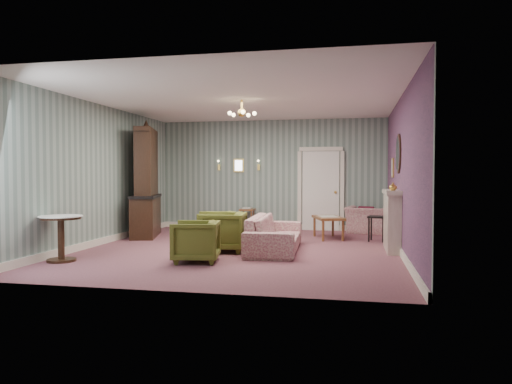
% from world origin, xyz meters
% --- Properties ---
extents(floor, '(7.00, 7.00, 0.00)m').
position_xyz_m(floor, '(0.00, 0.00, 0.00)').
color(floor, '#7F4956').
rests_on(floor, ground).
extents(ceiling, '(7.00, 7.00, 0.00)m').
position_xyz_m(ceiling, '(0.00, 0.00, 2.90)').
color(ceiling, white).
rests_on(ceiling, ground).
extents(wall_back, '(6.00, 0.00, 6.00)m').
position_xyz_m(wall_back, '(0.00, 3.50, 1.45)').
color(wall_back, slate).
rests_on(wall_back, ground).
extents(wall_front, '(6.00, 0.00, 6.00)m').
position_xyz_m(wall_front, '(0.00, -3.50, 1.45)').
color(wall_front, slate).
rests_on(wall_front, ground).
extents(wall_left, '(0.00, 7.00, 7.00)m').
position_xyz_m(wall_left, '(-3.00, 0.00, 1.45)').
color(wall_left, slate).
rests_on(wall_left, ground).
extents(wall_right, '(0.00, 7.00, 7.00)m').
position_xyz_m(wall_right, '(3.00, 0.00, 1.45)').
color(wall_right, slate).
rests_on(wall_right, ground).
extents(wall_right_floral, '(0.00, 7.00, 7.00)m').
position_xyz_m(wall_right_floral, '(2.98, 0.00, 1.45)').
color(wall_right_floral, '#A1507B').
rests_on(wall_right_floral, ground).
extents(door, '(1.12, 0.12, 2.16)m').
position_xyz_m(door, '(1.30, 3.46, 1.08)').
color(door, white).
rests_on(door, floor).
extents(olive_chair_a, '(0.81, 0.85, 0.76)m').
position_xyz_m(olive_chair_a, '(-0.43, -1.53, 0.38)').
color(olive_chair_a, '#575C20').
rests_on(olive_chair_a, floor).
extents(olive_chair_b, '(0.83, 0.87, 0.82)m').
position_xyz_m(olive_chair_b, '(-0.27, -0.38, 0.41)').
color(olive_chair_b, '#575C20').
rests_on(olive_chair_b, floor).
extents(olive_chair_c, '(0.87, 0.90, 0.78)m').
position_xyz_m(olive_chair_c, '(-0.59, 0.26, 0.39)').
color(olive_chair_c, '#575C20').
rests_on(olive_chair_c, floor).
extents(sofa_chintz, '(0.77, 2.30, 0.89)m').
position_xyz_m(sofa_chintz, '(0.66, -0.09, 0.44)').
color(sofa_chintz, '#8F3952').
rests_on(sofa_chintz, floor).
extents(wingback_chair, '(1.13, 0.85, 0.88)m').
position_xyz_m(wingback_chair, '(2.50, 3.08, 0.44)').
color(wingback_chair, '#8F3952').
rests_on(wingback_chair, floor).
extents(dresser, '(0.98, 1.70, 2.67)m').
position_xyz_m(dresser, '(-2.65, 1.41, 1.34)').
color(dresser, black).
rests_on(dresser, floor).
extents(fireplace, '(0.30, 1.40, 1.16)m').
position_xyz_m(fireplace, '(2.86, 0.40, 0.58)').
color(fireplace, beige).
rests_on(fireplace, floor).
extents(mantel_vase, '(0.15, 0.15, 0.15)m').
position_xyz_m(mantel_vase, '(2.84, 0.00, 1.23)').
color(mantel_vase, gold).
rests_on(mantel_vase, fireplace).
extents(oval_mirror, '(0.04, 0.76, 0.84)m').
position_xyz_m(oval_mirror, '(2.96, 0.40, 1.85)').
color(oval_mirror, white).
rests_on(oval_mirror, wall_right).
extents(framed_print, '(0.04, 0.34, 0.42)m').
position_xyz_m(framed_print, '(2.97, 1.75, 1.60)').
color(framed_print, gold).
rests_on(framed_print, wall_right).
extents(coffee_table, '(0.82, 1.11, 0.51)m').
position_xyz_m(coffee_table, '(1.58, 1.83, 0.25)').
color(coffee_table, brown).
rests_on(coffee_table, floor).
extents(side_table_black, '(0.44, 0.44, 0.56)m').
position_xyz_m(side_table_black, '(2.64, 1.55, 0.28)').
color(side_table_black, black).
rests_on(side_table_black, floor).
extents(pedestal_table, '(0.77, 0.77, 0.77)m').
position_xyz_m(pedestal_table, '(-2.65, -1.92, 0.39)').
color(pedestal_table, black).
rests_on(pedestal_table, floor).
extents(nesting_table, '(0.38, 0.47, 0.61)m').
position_xyz_m(nesting_table, '(-0.59, 3.15, 0.30)').
color(nesting_table, brown).
rests_on(nesting_table, floor).
extents(gilt_mirror_back, '(0.28, 0.06, 0.36)m').
position_xyz_m(gilt_mirror_back, '(-0.90, 3.46, 1.70)').
color(gilt_mirror_back, gold).
rests_on(gilt_mirror_back, wall_back).
extents(sconce_left, '(0.16, 0.12, 0.30)m').
position_xyz_m(sconce_left, '(-1.45, 3.44, 1.70)').
color(sconce_left, gold).
rests_on(sconce_left, wall_back).
extents(sconce_right, '(0.16, 0.12, 0.30)m').
position_xyz_m(sconce_right, '(-0.35, 3.44, 1.70)').
color(sconce_right, gold).
rests_on(sconce_right, wall_back).
extents(chandelier, '(0.56, 0.56, 0.36)m').
position_xyz_m(chandelier, '(0.00, 0.00, 2.63)').
color(chandelier, gold).
rests_on(chandelier, ceiling).
extents(burgundy_cushion, '(0.41, 0.28, 0.39)m').
position_xyz_m(burgundy_cushion, '(2.45, 2.93, 0.48)').
color(burgundy_cushion, maroon).
rests_on(burgundy_cushion, wingback_chair).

